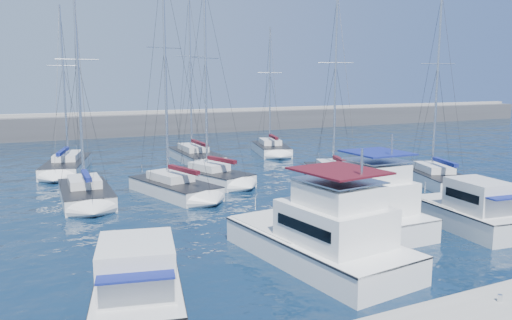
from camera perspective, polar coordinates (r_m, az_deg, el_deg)
name	(u,v)px	position (r m, az deg, el deg)	size (l,w,h in m)	color
ground	(318,231)	(26.95, 7.10, -8.02)	(220.00, 220.00, 0.00)	black
breakwater	(121,128)	(75.17, -15.13, 3.56)	(160.00, 6.00, 4.45)	#424244
dock	(499,310)	(19.23, 26.01, -15.15)	(40.00, 2.20, 0.60)	gray
dock_cleat_centre	(500,298)	(19.07, 26.10, -13.98)	(0.16, 0.16, 0.25)	silver
motor_yacht_port_outer	(138,290)	(17.71, -13.35, -14.29)	(4.16, 6.63, 3.20)	silver
motor_yacht_port_inner	(323,238)	(22.04, 7.69, -8.86)	(5.01, 9.57, 4.69)	white
motor_yacht_stbd_inner	(365,208)	(27.43, 12.39, -5.40)	(3.87, 7.94, 4.69)	white
motor_yacht_stbd_outer	(470,213)	(28.94, 23.26, -5.57)	(3.37, 6.68, 3.20)	silver
sailboat_mid_a	(86,193)	(34.77, -18.90, -3.63)	(3.33, 7.46, 14.77)	silver
sailboat_mid_b	(174,187)	(35.24, -9.37, -3.07)	(4.92, 8.15, 16.19)	silver
sailboat_mid_c	(212,176)	(38.92, -5.01, -1.82)	(4.87, 7.48, 15.35)	white
sailboat_mid_d	(336,176)	(39.25, 9.14, -1.87)	(5.98, 9.69, 14.77)	silver
sailboat_mid_e	(436,178)	(40.55, 19.88, -1.92)	(5.32, 7.93, 14.59)	white
sailboat_back_a	(67,165)	(46.99, -20.80, -0.55)	(5.39, 9.89, 14.66)	white
sailboat_back_b	(195,156)	(49.76, -7.02, 0.51)	(3.41, 9.63, 16.43)	silver
sailboat_back_c	(271,149)	(54.41, 1.72, 1.30)	(4.97, 7.98, 13.91)	white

